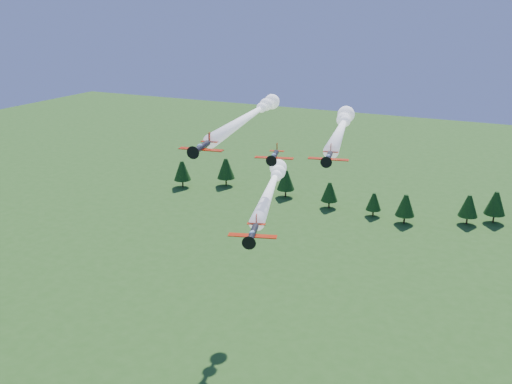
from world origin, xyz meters
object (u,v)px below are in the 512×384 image
at_px(plane_right, 342,127).
at_px(plane_slot, 274,156).
at_px(plane_lead, 272,185).
at_px(plane_left, 250,115).

xyz_separation_m(plane_right, plane_slot, (-6.66, -17.69, -2.29)).
height_order(plane_lead, plane_right, plane_right).
relative_size(plane_lead, plane_right, 1.05).
height_order(plane_lead, plane_left, plane_left).
height_order(plane_left, plane_right, plane_left).
bearing_deg(plane_right, plane_slot, -122.81).
bearing_deg(plane_left, plane_slot, -64.07).
relative_size(plane_lead, plane_left, 0.80).
height_order(plane_lead, plane_slot, plane_slot).
height_order(plane_right, plane_slot, plane_right).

